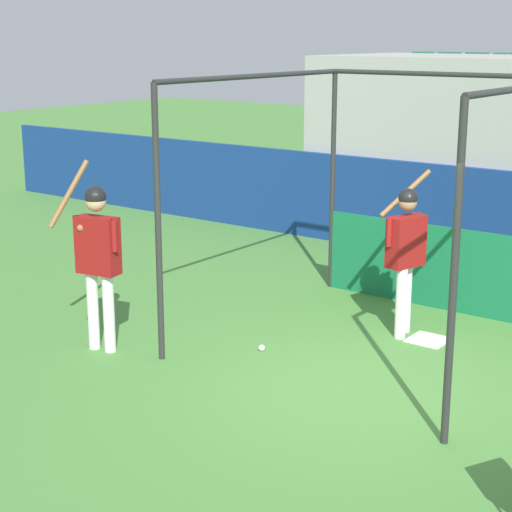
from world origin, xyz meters
name	(u,v)px	position (x,y,z in m)	size (l,w,h in m)	color
ground_plane	(357,390)	(0.00, 0.00, 0.00)	(60.00, 60.00, 0.00)	#477F38
batting_cage	(419,221)	(-0.49, 2.26, 1.31)	(3.47, 3.62, 3.07)	#282828
home_plate	(428,340)	(-0.06, 1.78, 0.01)	(0.44, 0.44, 0.02)	white
player_batter	(406,247)	(-0.42, 1.79, 1.09)	(0.57, 0.97, 1.93)	white
player_waiting	(97,251)	(-2.94, -0.76, 1.18)	(0.76, 0.53, 2.16)	white
baseball	(262,348)	(-1.44, 0.31, 0.04)	(0.07, 0.07, 0.07)	white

